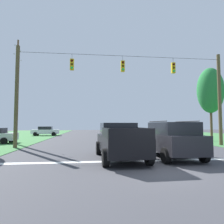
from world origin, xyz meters
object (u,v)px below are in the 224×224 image
object	(u,v)px
pickup_truck	(120,141)
distant_car_oncoming	(176,132)
suv_black	(171,139)
utility_pole_far_right	(17,91)
overhead_signal_span	(124,93)
distant_car_crossing_white	(45,131)
tree_roadside_far_right	(210,91)

from	to	relation	value
pickup_truck	distant_car_oncoming	world-z (taller)	pickup_truck
suv_black	utility_pole_far_right	bearing A→B (deg)	142.44
overhead_signal_span	distant_car_oncoming	world-z (taller)	overhead_signal_span
overhead_signal_span	suv_black	size ratio (longest dim) A/B	3.71
distant_car_oncoming	utility_pole_far_right	world-z (taller)	utility_pole_far_right
suv_black	distant_car_crossing_white	size ratio (longest dim) A/B	1.09
overhead_signal_span	pickup_truck	xyz separation A→B (m)	(-1.28, -5.81, -3.55)
overhead_signal_span	utility_pole_far_right	bearing A→B (deg)	162.67
distant_car_crossing_white	distant_car_oncoming	distance (m)	20.85
suv_black	distant_car_oncoming	world-z (taller)	suv_black
distant_car_crossing_white	distant_car_oncoming	world-z (taller)	same
suv_black	utility_pole_far_right	world-z (taller)	utility_pole_far_right
pickup_truck	utility_pole_far_right	bearing A→B (deg)	133.89
overhead_signal_span	distant_car_crossing_white	xyz separation A→B (m)	(-10.13, 17.45, -3.72)
pickup_truck	suv_black	size ratio (longest dim) A/B	1.14
pickup_truck	distant_car_crossing_white	bearing A→B (deg)	110.83
distant_car_oncoming	tree_roadside_far_right	distance (m)	8.88
overhead_signal_span	tree_roadside_far_right	distance (m)	11.42
suv_black	distant_car_crossing_white	world-z (taller)	suv_black
pickup_truck	utility_pole_far_right	size ratio (longest dim) A/B	0.55
pickup_truck	tree_roadside_far_right	bearing A→B (deg)	39.99
pickup_truck	distant_car_oncoming	xyz separation A→B (m)	(11.15, 17.34, -0.18)
utility_pole_far_right	tree_roadside_far_right	bearing A→B (deg)	3.02
distant_car_crossing_white	distant_car_oncoming	size ratio (longest dim) A/B	0.99
overhead_signal_span	suv_black	distance (m)	6.94
distant_car_oncoming	tree_roadside_far_right	xyz separation A→B (m)	(0.71, -7.39, 4.87)
utility_pole_far_right	tree_roadside_far_right	world-z (taller)	utility_pole_far_right
tree_roadside_far_right	distant_car_crossing_white	bearing A→B (deg)	147.28
pickup_truck	distant_car_oncoming	size ratio (longest dim) A/B	1.23
overhead_signal_span	distant_car_crossing_white	world-z (taller)	overhead_signal_span
suv_black	distant_car_crossing_white	distance (m)	26.05
distant_car_crossing_white	pickup_truck	bearing A→B (deg)	-69.17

